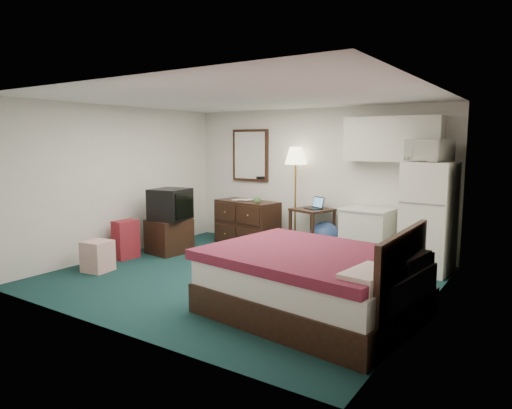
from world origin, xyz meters
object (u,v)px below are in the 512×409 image
Objects in this scene: tv_stand at (169,236)px; suitcase at (126,239)px; fridge at (428,218)px; desk at (312,230)px; floor_lamp at (295,198)px; bed at (312,283)px; dresser at (247,223)px; kitchen_counter at (367,235)px.

suitcase reaches higher than tv_stand.
fridge is 2.54× the size of tv_stand.
desk is 3.16m from suitcase.
floor_lamp reaches higher than bed.
dresser is at bearing 143.34° from bed.
dresser is at bearing -172.33° from kitchen_counter.
bed is (1.33, -2.65, -0.03)m from desk.
tv_stand is at bearing -135.82° from floor_lamp.
kitchen_counter reaches higher than desk.
fridge reaches higher than tv_stand.
fridge is 2.57m from bed.
floor_lamp is 2.40× the size of desk.
floor_lamp is 2.23× the size of kitchen_counter.
desk is at bearing 47.38° from suitcase.
desk reaches higher than bed.
bed is at bearing -57.90° from floor_lamp.
fridge is at bearing 82.08° from bed.
kitchen_counter is (1.00, -0.02, 0.03)m from desk.
bed is 3.43× the size of tv_stand.
dresser is 1.90× the size of tv_stand.
suitcase is at bearing -151.08° from fridge.
dresser is 1.03m from floor_lamp.
dresser is at bearing -154.12° from desk.
bed is 3.70m from suitcase.
desk reaches higher than tv_stand.
desk is 0.47× the size of fridge.
floor_lamp is at bearing -179.25° from desk.
suitcase is at bearing 178.90° from bed.
desk is at bearing 123.66° from bed.
bed is (2.58, -2.46, -0.06)m from dresser.
kitchen_counter reaches higher than bed.
fridge is (0.99, -0.18, 0.41)m from kitchen_counter.
floor_lamp is 2.88× the size of suitcase.
fridge is at bearing 24.30° from tv_stand.
floor_lamp is 2.41m from fridge.
dresser is 2.25m from kitchen_counter.
floor_lamp is 2.33m from tv_stand.
fridge is 4.22m from tv_stand.
suitcase is (-1.93, -2.25, -0.59)m from floor_lamp.
desk reaches higher than suitcase.
tv_stand is (-3.01, -1.43, -0.11)m from kitchen_counter.
dresser is at bearing -175.35° from fridge.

